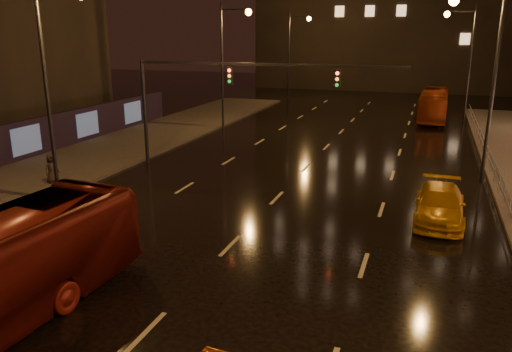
# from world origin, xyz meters

# --- Properties ---
(ground) EXTENTS (140.00, 140.00, 0.00)m
(ground) POSITION_xyz_m (0.00, 20.00, 0.00)
(ground) COLOR black
(ground) RESTS_ON ground
(sidewalk_left) EXTENTS (7.00, 70.00, 0.15)m
(sidewalk_left) POSITION_xyz_m (-13.50, 15.00, 0.07)
(sidewalk_left) COLOR #38332D
(sidewalk_left) RESTS_ON ground
(traffic_signal) EXTENTS (15.31, 0.32, 6.20)m
(traffic_signal) POSITION_xyz_m (-5.06, 20.00, 4.74)
(traffic_signal) COLOR black
(traffic_signal) RESTS_ON ground
(railing_right) EXTENTS (0.05, 56.00, 1.00)m
(railing_right) POSITION_xyz_m (10.20, 18.00, 0.90)
(railing_right) COLOR #99999E
(railing_right) RESTS_ON sidewalk_right
(bus_curb) EXTENTS (2.53, 9.94, 2.76)m
(bus_curb) POSITION_xyz_m (6.93, 42.52, 1.38)
(bus_curb) COLOR maroon
(bus_curb) RESTS_ON ground
(taxi_far) EXTENTS (2.06, 4.92, 1.42)m
(taxi_far) POSITION_xyz_m (7.43, 15.46, 0.71)
(taxi_far) COLOR #C78812
(taxi_far) RESTS_ON ground
(pedestrian_c) EXTENTS (0.67, 0.86, 1.54)m
(pedestrian_c) POSITION_xyz_m (-11.72, 14.07, 0.92)
(pedestrian_c) COLOR black
(pedestrian_c) RESTS_ON sidewalk_left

